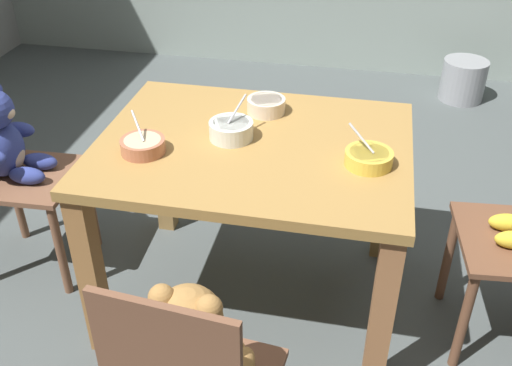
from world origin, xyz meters
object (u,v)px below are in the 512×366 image
object	(u,v)px
dining_table	(253,172)
teddy_chair_near_left	(5,151)
metal_pail	(463,80)
porridge_bowl_white_center	(231,130)
porridge_bowl_yellow_near_right	(369,158)
porridge_bowl_cream_far_center	(267,105)
porridge_bowl_terracotta_near_left	(143,145)

from	to	relation	value
dining_table	teddy_chair_near_left	world-z (taller)	teddy_chair_near_left
teddy_chair_near_left	metal_pail	world-z (taller)	teddy_chair_near_left
porridge_bowl_white_center	porridge_bowl_yellow_near_right	bearing A→B (deg)	-9.96
metal_pail	porridge_bowl_cream_far_center	bearing A→B (deg)	-117.40
teddy_chair_near_left	porridge_bowl_terracotta_near_left	world-z (taller)	teddy_chair_near_left
porridge_bowl_yellow_near_right	porridge_bowl_cream_far_center	xyz separation A→B (m)	(-0.40, 0.31, 0.00)
teddy_chair_near_left	porridge_bowl_cream_far_center	bearing A→B (deg)	10.63
teddy_chair_near_left	porridge_bowl_yellow_near_right	size ratio (longest dim) A/B	5.99
teddy_chair_near_left	porridge_bowl_cream_far_center	xyz separation A→B (m)	(1.01, 0.23, 0.19)
dining_table	porridge_bowl_cream_far_center	xyz separation A→B (m)	(0.00, 0.24, 0.15)
porridge_bowl_cream_far_center	metal_pail	bearing A→B (deg)	62.60
porridge_bowl_yellow_near_right	metal_pail	distance (m)	2.38
metal_pail	teddy_chair_near_left	bearing A→B (deg)	-133.09
porridge_bowl_terracotta_near_left	porridge_bowl_yellow_near_right	xyz separation A→B (m)	(0.76, 0.07, -0.00)
porridge_bowl_yellow_near_right	porridge_bowl_white_center	size ratio (longest dim) A/B	0.99
dining_table	porridge_bowl_terracotta_near_left	world-z (taller)	porridge_bowl_terracotta_near_left
porridge_bowl_terracotta_near_left	porridge_bowl_yellow_near_right	world-z (taller)	porridge_bowl_yellow_near_right
teddy_chair_near_left	metal_pail	bearing A→B (deg)	44.54
porridge_bowl_yellow_near_right	porridge_bowl_cream_far_center	distance (m)	0.51
teddy_chair_near_left	porridge_bowl_white_center	size ratio (longest dim) A/B	5.92
teddy_chair_near_left	porridge_bowl_cream_far_center	world-z (taller)	teddy_chair_near_left
teddy_chair_near_left	porridge_bowl_yellow_near_right	xyz separation A→B (m)	(1.41, -0.08, 0.18)
porridge_bowl_yellow_near_right	porridge_bowl_white_center	world-z (taller)	porridge_bowl_white_center
porridge_bowl_terracotta_near_left	metal_pail	xyz separation A→B (m)	(1.35, 2.29, -0.62)
dining_table	porridge_bowl_white_center	xyz separation A→B (m)	(-0.08, 0.02, 0.16)
metal_pail	porridge_bowl_white_center	bearing A→B (deg)	-116.74
porridge_bowl_yellow_near_right	metal_pail	size ratio (longest dim) A/B	0.54
dining_table	porridge_bowl_cream_far_center	size ratio (longest dim) A/B	7.48
porridge_bowl_white_center	metal_pail	size ratio (longest dim) A/B	0.55
teddy_chair_near_left	porridge_bowl_cream_far_center	size ratio (longest dim) A/B	6.46
teddy_chair_near_left	metal_pail	xyz separation A→B (m)	(2.00, 2.14, -0.43)
porridge_bowl_yellow_near_right	porridge_bowl_white_center	bearing A→B (deg)	170.04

